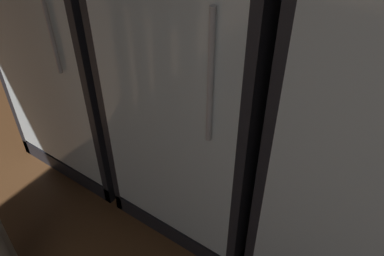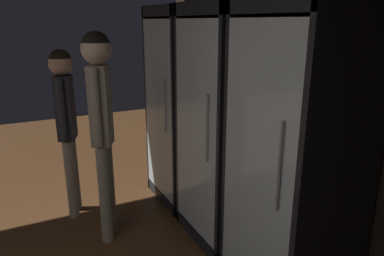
% 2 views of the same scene
% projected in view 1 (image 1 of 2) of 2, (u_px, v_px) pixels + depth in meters
% --- Properties ---
extents(cooler_far_left, '(0.73, 0.63, 1.93)m').
position_uv_depth(cooler_far_left, '(81.00, 5.00, 2.04)').
color(cooler_far_left, black).
rests_on(cooler_far_left, ground).
extents(cooler_left, '(0.73, 0.63, 1.93)m').
position_uv_depth(cooler_left, '(212.00, 48.00, 1.69)').
color(cooler_left, black).
rests_on(cooler_left, ground).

